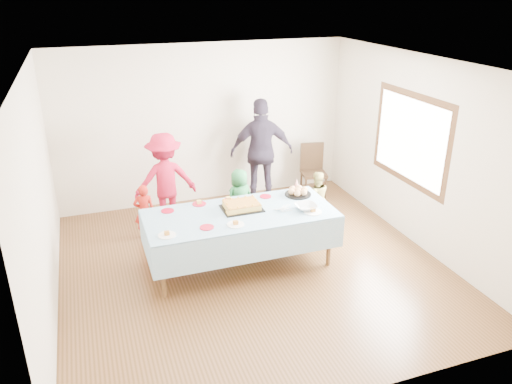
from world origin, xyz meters
The scene contains 22 objects.
ground centered at (0.00, 0.00, 0.00)m, with size 5.00×5.00×0.00m, color #4A3015.
room_walls centered at (0.05, 0.00, 1.77)m, with size 5.04×5.04×2.72m.
party_table centered at (-0.14, 0.10, 0.72)m, with size 2.50×1.10×0.78m.
birthday_cake centered at (-0.08, 0.21, 0.82)m, with size 0.53×0.41×0.09m.
rolls_tray centered at (0.83, 0.40, 0.83)m, with size 0.38×0.38×0.11m.
punch_bowl centered at (0.73, -0.09, 0.82)m, with size 0.29×0.29×0.07m, color silver.
party_hat centered at (0.87, 0.56, 0.87)m, with size 0.11×0.11×0.18m, color silver.
fork_pile centered at (0.42, -0.03, 0.81)m, with size 0.24×0.18×0.07m, color white, non-canonical shape.
plate_red_far_a centered at (-1.03, 0.47, 0.79)m, with size 0.17×0.17×0.01m, color #B80D27.
plate_red_far_b centered at (-0.58, 0.55, 0.79)m, with size 0.19×0.19×0.01m, color #B80D27.
plate_red_far_c centered at (-0.17, 0.53, 0.79)m, with size 0.17×0.17×0.01m, color #B80D27.
plate_red_far_d centered at (0.37, 0.49, 0.79)m, with size 0.16×0.16×0.01m, color #B80D27.
plate_red_near centered at (-0.66, -0.18, 0.79)m, with size 0.18×0.18×0.01m, color #B80D27.
plate_white_left centered at (-1.16, -0.22, 0.79)m, with size 0.22×0.22×0.01m, color white.
plate_white_mid centered at (-0.30, -0.22, 0.79)m, with size 0.22×0.22×0.01m, color white.
plate_white_right centered at (0.77, -0.20, 0.79)m, with size 0.24×0.24×0.01m, color white.
dining_chair centered at (1.82, 1.97, 0.54)m, with size 0.49×0.49×0.96m.
toddler_left centered at (-1.24, 1.33, 0.43)m, with size 0.31×0.21×0.86m, color red.
toddler_mid centered at (0.21, 1.20, 0.48)m, with size 0.47×0.30×0.96m, color #297B3F.
toddler_right centered at (1.37, 0.90, 0.44)m, with size 0.43×0.33×0.88m, color tan.
adult_left centered at (-0.85, 1.70, 0.75)m, with size 0.97×0.56×1.50m, color #BD1735.
adult_right centered at (0.87, 2.04, 0.91)m, with size 1.07×0.45×1.83m, color #312837.
Camera 1 is at (-1.92, -5.57, 3.57)m, focal length 35.00 mm.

